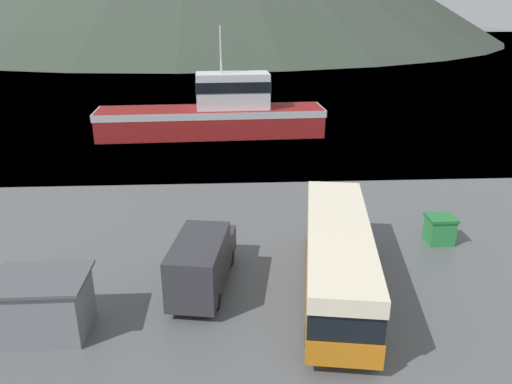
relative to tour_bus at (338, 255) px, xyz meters
The scene contains 7 objects.
water_surface 134.00m from the tour_bus, 89.62° to the left, with size 240.00×240.00×0.00m, color #475B6B.
tour_bus is the anchor object (origin of this frame).
delivery_van 5.80m from the tour_bus, behind, with size 2.93×6.20×2.55m.
fishing_boat 27.90m from the tour_bus, 101.80° to the left, with size 21.03×5.27×9.82m.
storage_bin 7.74m from the tour_bus, 34.54° to the left, with size 1.42×1.32×1.47m.
dock_kiosk 11.79m from the tour_bus, 169.06° to the right, with size 3.46×2.59×2.35m.
mooring_bollard 12.27m from the tour_bus, 83.73° to the left, with size 0.38×0.38×0.71m.
Camera 1 is at (-5.36, -9.85, 11.80)m, focal length 35.00 mm.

